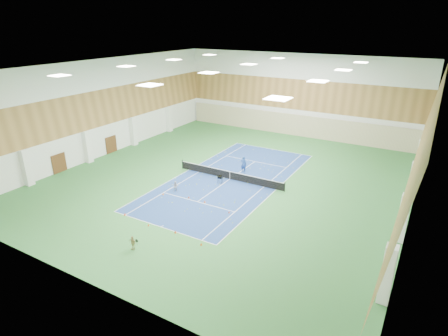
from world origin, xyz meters
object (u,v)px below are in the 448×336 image
(tennis_net, at_px, (230,175))
(ball_cart, at_px, (220,179))
(child_apron, at_px, (133,243))
(coach, at_px, (244,164))
(child_court, at_px, (176,186))

(tennis_net, xyz_separation_m, ball_cart, (-0.38, -1.44, -0.13))
(child_apron, bearing_deg, tennis_net, 93.10)
(ball_cart, bearing_deg, tennis_net, 61.27)
(coach, bearing_deg, tennis_net, 84.26)
(tennis_net, relative_size, coach, 6.53)
(child_court, bearing_deg, tennis_net, 22.45)
(coach, height_order, child_apron, coach)
(child_court, distance_m, child_apron, 10.59)
(coach, bearing_deg, child_court, 67.71)
(tennis_net, distance_m, coach, 2.72)
(coach, bearing_deg, ball_cart, 81.40)
(tennis_net, relative_size, child_apron, 11.18)
(child_court, distance_m, ball_cart, 4.97)
(tennis_net, bearing_deg, child_court, -120.25)
(tennis_net, height_order, child_court, child_court)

